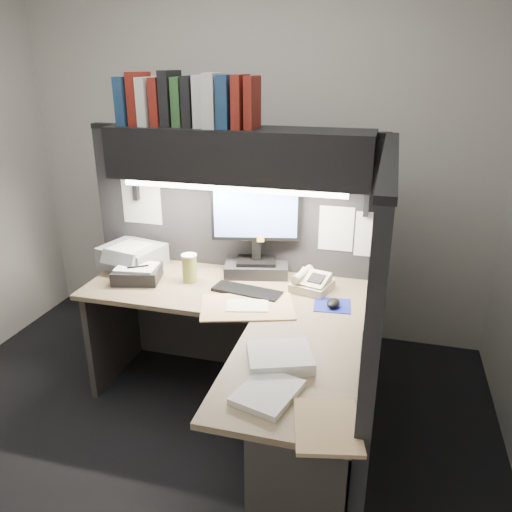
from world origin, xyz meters
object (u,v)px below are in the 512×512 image
Objects in this scene: telephone at (312,283)px; printer at (133,256)px; monitor at (256,239)px; desk at (254,392)px; notebook_stack at (137,274)px; overhead_shelf at (238,154)px; keyboard at (247,291)px; coffee_cup at (190,269)px.

printer reaches higher than telephone.
desk is at bearing -88.46° from monitor.
monitor reaches higher than notebook_stack.
printer is at bearing 124.50° from notebook_stack.
keyboard is (0.11, -0.22, -0.76)m from overhead_shelf.
monitor is 0.46m from telephone.
coffee_cup reaches higher than keyboard.
keyboard is at bearing 109.53° from desk.
desk is 0.99m from monitor.
keyboard is at bearing -0.17° from printer.
notebook_stack is at bearing -170.66° from keyboard.
desk is 0.77m from telephone.
monitor is 0.45m from coffee_cup.
telephone is at bearing 30.74° from keyboard.
telephone is 1.21m from printer.
overhead_shelf is at bearing 111.79° from desk.
coffee_cup is (-0.27, -0.15, -0.69)m from overhead_shelf.
notebook_stack is (-0.32, -0.07, -0.04)m from coffee_cup.
desk is 1.33m from overhead_shelf.
monitor is at bearing 104.30° from desk.
desk is at bearing -89.23° from telephone.
coffee_cup is (-0.75, -0.07, 0.04)m from telephone.
overhead_shelf is at bearing -174.31° from telephone.
monitor is 0.84m from printer.
monitor is 1.64× the size of printer.
coffee_cup is at bearing 12.17° from notebook_stack.
keyboard is at bearing -10.16° from coffee_cup.
desk is 1.10× the size of overhead_shelf.
desk is at bearing -22.18° from printer.
monitor is (-0.21, 0.82, 0.52)m from desk.
coffee_cup is at bearing 133.86° from desk.
coffee_cup is at bearing -2.60° from printer.
telephone is 0.75m from coffee_cup.
coffee_cup reaches higher than printer.
overhead_shelf reaches higher than notebook_stack.
coffee_cup reaches higher than telephone.
overhead_shelf is 2.59× the size of monitor.
desk is at bearing -30.52° from notebook_stack.
keyboard is 0.71m from notebook_stack.
keyboard is 0.39m from telephone.
telephone is at bearing 5.54° from coffee_cup.
printer reaches higher than keyboard.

